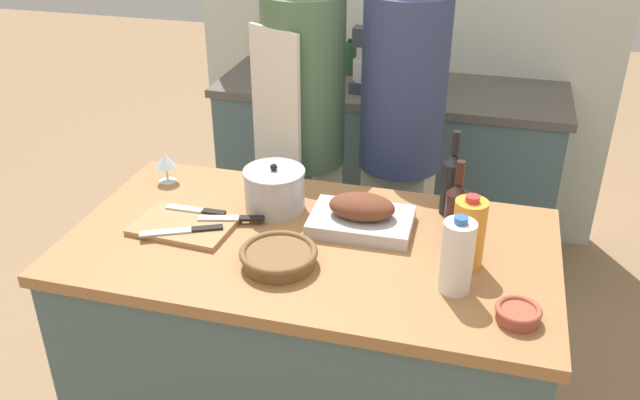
{
  "coord_description": "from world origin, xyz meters",
  "views": [
    {
      "loc": [
        0.51,
        -1.75,
        2.03
      ],
      "look_at": [
        0.0,
        0.12,
        0.99
      ],
      "focal_mm": 38.0,
      "sensor_mm": 36.0,
      "label": 1
    }
  ],
  "objects_px": {
    "knife_chef": "(185,230)",
    "knife_paring": "(198,210)",
    "milk_jug": "(457,256)",
    "stand_mixer": "(371,65)",
    "wicker_basket": "(279,256)",
    "juice_jug": "(469,233)",
    "wine_bottle_green": "(452,182)",
    "stock_pot": "(275,189)",
    "person_cook_guest": "(401,135)",
    "condiment_bottle_tall": "(425,72)",
    "mixing_bowl": "(518,313)",
    "person_cook_aproned": "(304,132)",
    "wine_glass_left": "(166,161)",
    "wine_bottle_dark": "(456,212)",
    "cutting_board": "(184,225)",
    "condiment_bottle_short": "(436,78)",
    "knife_bread": "(234,218)",
    "condiment_bottle_extra": "(350,58)",
    "roasting_pan": "(362,216)"
  },
  "relations": [
    {
      "from": "milk_jug",
      "to": "wine_glass_left",
      "type": "xyz_separation_m",
      "value": [
        -1.08,
        0.41,
        -0.03
      ]
    },
    {
      "from": "knife_paring",
      "to": "milk_jug",
      "type": "bearing_deg",
      "value": -12.93
    },
    {
      "from": "knife_chef",
      "to": "condiment_bottle_extra",
      "type": "xyz_separation_m",
      "value": [
        0.15,
        1.69,
        0.09
      ]
    },
    {
      "from": "stock_pot",
      "to": "person_cook_guest",
      "type": "height_order",
      "value": "person_cook_guest"
    },
    {
      "from": "condiment_bottle_extra",
      "to": "mixing_bowl",
      "type": "bearing_deg",
      "value": -64.66
    },
    {
      "from": "wine_bottle_green",
      "to": "stand_mixer",
      "type": "height_order",
      "value": "stand_mixer"
    },
    {
      "from": "knife_chef",
      "to": "person_cook_guest",
      "type": "bearing_deg",
      "value": 58.03
    },
    {
      "from": "juice_jug",
      "to": "condiment_bottle_short",
      "type": "bearing_deg",
      "value": 100.37
    },
    {
      "from": "roasting_pan",
      "to": "milk_jug",
      "type": "distance_m",
      "value": 0.42
    },
    {
      "from": "stock_pot",
      "to": "knife_chef",
      "type": "relative_size",
      "value": 0.84
    },
    {
      "from": "condiment_bottle_tall",
      "to": "knife_paring",
      "type": "bearing_deg",
      "value": -111.64
    },
    {
      "from": "roasting_pan",
      "to": "wine_bottle_green",
      "type": "distance_m",
      "value": 0.33
    },
    {
      "from": "milk_jug",
      "to": "knife_paring",
      "type": "relative_size",
      "value": 1.12
    },
    {
      "from": "stock_pot",
      "to": "knife_paring",
      "type": "xyz_separation_m",
      "value": [
        -0.23,
        -0.12,
        -0.05
      ]
    },
    {
      "from": "milk_jug",
      "to": "stand_mixer",
      "type": "height_order",
      "value": "stand_mixer"
    },
    {
      "from": "stock_pot",
      "to": "wine_glass_left",
      "type": "xyz_separation_m",
      "value": [
        -0.45,
        0.09,
        0.01
      ]
    },
    {
      "from": "roasting_pan",
      "to": "wine_glass_left",
      "type": "xyz_separation_m",
      "value": [
        -0.76,
        0.14,
        0.04
      ]
    },
    {
      "from": "condiment_bottle_tall",
      "to": "person_cook_aproned",
      "type": "xyz_separation_m",
      "value": [
        -0.4,
        -0.74,
        -0.06
      ]
    },
    {
      "from": "stand_mixer",
      "to": "person_cook_guest",
      "type": "height_order",
      "value": "person_cook_guest"
    },
    {
      "from": "juice_jug",
      "to": "person_cook_aproned",
      "type": "height_order",
      "value": "person_cook_aproned"
    },
    {
      "from": "mixing_bowl",
      "to": "wine_bottle_dark",
      "type": "xyz_separation_m",
      "value": [
        -0.2,
        0.35,
        0.09
      ]
    },
    {
      "from": "roasting_pan",
      "to": "wine_bottle_green",
      "type": "bearing_deg",
      "value": 33.68
    },
    {
      "from": "juice_jug",
      "to": "knife_bread",
      "type": "distance_m",
      "value": 0.76
    },
    {
      "from": "wine_bottle_green",
      "to": "knife_paring",
      "type": "height_order",
      "value": "wine_bottle_green"
    },
    {
      "from": "roasting_pan",
      "to": "knife_paring",
      "type": "height_order",
      "value": "roasting_pan"
    },
    {
      "from": "wine_bottle_dark",
      "to": "person_cook_guest",
      "type": "relative_size",
      "value": 0.16
    },
    {
      "from": "roasting_pan",
      "to": "cutting_board",
      "type": "distance_m",
      "value": 0.58
    },
    {
      "from": "wine_bottle_dark",
      "to": "knife_chef",
      "type": "xyz_separation_m",
      "value": [
        -0.83,
        -0.18,
        -0.09
      ]
    },
    {
      "from": "condiment_bottle_tall",
      "to": "wine_bottle_green",
      "type": "bearing_deg",
      "value": -78.45
    },
    {
      "from": "knife_paring",
      "to": "person_cook_guest",
      "type": "distance_m",
      "value": 0.94
    },
    {
      "from": "person_cook_guest",
      "to": "milk_jug",
      "type": "bearing_deg",
      "value": -63.51
    },
    {
      "from": "knife_paring",
      "to": "person_cook_aproned",
      "type": "height_order",
      "value": "person_cook_aproned"
    },
    {
      "from": "knife_paring",
      "to": "mixing_bowl",
      "type": "bearing_deg",
      "value": -15.93
    },
    {
      "from": "condiment_bottle_tall",
      "to": "roasting_pan",
      "type": "bearing_deg",
      "value": -90.98
    },
    {
      "from": "wicker_basket",
      "to": "stock_pot",
      "type": "relative_size",
      "value": 1.12
    },
    {
      "from": "condiment_bottle_short",
      "to": "person_cook_guest",
      "type": "xyz_separation_m",
      "value": [
        -0.07,
        -0.59,
        -0.06
      ]
    },
    {
      "from": "wicker_basket",
      "to": "juice_jug",
      "type": "relative_size",
      "value": 1.02
    },
    {
      "from": "wine_bottle_green",
      "to": "wine_bottle_dark",
      "type": "distance_m",
      "value": 0.2
    },
    {
      "from": "wicker_basket",
      "to": "condiment_bottle_tall",
      "type": "relative_size",
      "value": 1.31
    },
    {
      "from": "milk_jug",
      "to": "wine_glass_left",
      "type": "distance_m",
      "value": 1.15
    },
    {
      "from": "wicker_basket",
      "to": "stand_mixer",
      "type": "height_order",
      "value": "stand_mixer"
    },
    {
      "from": "milk_jug",
      "to": "knife_bread",
      "type": "bearing_deg",
      "value": 166.22
    },
    {
      "from": "mixing_bowl",
      "to": "wine_glass_left",
      "type": "height_order",
      "value": "wine_glass_left"
    },
    {
      "from": "knife_chef",
      "to": "knife_paring",
      "type": "distance_m",
      "value": 0.13
    },
    {
      "from": "knife_chef",
      "to": "condiment_bottle_extra",
      "type": "relative_size",
      "value": 1.36
    },
    {
      "from": "wicker_basket",
      "to": "stand_mixer",
      "type": "distance_m",
      "value": 1.53
    },
    {
      "from": "person_cook_aproned",
      "to": "knife_bread",
      "type": "bearing_deg",
      "value": -64.29
    },
    {
      "from": "wine_bottle_dark",
      "to": "condiment_bottle_short",
      "type": "distance_m",
      "value": 1.31
    },
    {
      "from": "mixing_bowl",
      "to": "wine_bottle_green",
      "type": "bearing_deg",
      "value": 113.07
    },
    {
      "from": "cutting_board",
      "to": "mixing_bowl",
      "type": "relative_size",
      "value": 2.69
    }
  ]
}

